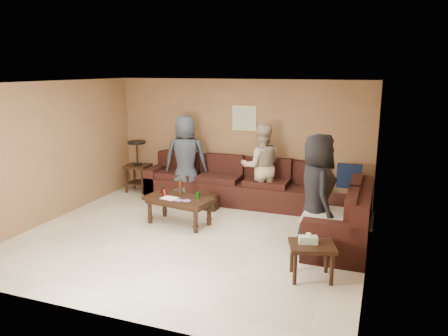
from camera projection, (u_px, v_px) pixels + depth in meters
name	position (u px, v px, depth m)	size (l,w,h in m)	color
room	(190.00, 137.00, 6.84)	(5.60, 5.50, 2.50)	beige
sectional_sofa	(264.00, 198.00, 8.25)	(4.65, 2.90, 0.97)	#321510
coffee_table	(179.00, 201.00, 7.70)	(1.27, 0.78, 0.78)	black
end_table_left	(138.00, 165.00, 9.74)	(0.54, 0.54, 1.14)	black
side_table_right	(311.00, 249.00, 5.69)	(0.70, 0.63, 0.63)	black
waste_bin	(211.00, 202.00, 8.55)	(0.25, 0.25, 0.30)	black
wall_art	(244.00, 118.00, 9.06)	(0.52, 0.04, 0.52)	#D0B782
person_left	(186.00, 158.00, 9.02)	(0.87, 0.57, 1.79)	#2F3742
person_middle	(261.00, 166.00, 8.56)	(0.81, 0.63, 1.67)	tan
person_right	(317.00, 191.00, 6.63)	(0.87, 0.56, 1.77)	black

